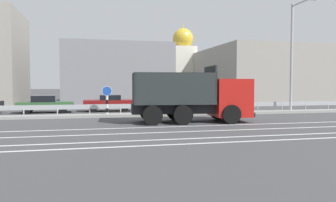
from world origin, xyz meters
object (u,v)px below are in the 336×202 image
Objects in this scene: dump_truck at (205,100)px; street_lamp_1 at (293,52)px; parked_car_5 at (180,102)px; church_tower at (183,64)px; median_road_sign at (107,101)px; parked_car_4 at (109,103)px; parked_car_3 at (45,104)px.

street_lamp_1 reaches higher than dump_truck.
parked_car_5 is 0.40× the size of church_tower.
street_lamp_1 is at bearing 120.49° from dump_truck.
parked_car_4 is at bearing 85.59° from median_road_sign.
median_road_sign is at bearing 43.90° from parked_car_3.
parked_car_5 is at bearing -88.18° from parked_car_4.
street_lamp_1 is 1.98× the size of parked_car_3.
parked_car_3 is at bearing -126.61° from church_tower.
church_tower is (13.06, 27.80, 4.30)m from median_road_sign.
parked_car_4 is 5.88m from parked_car_5.
dump_truck is 12.98m from parked_car_3.
parked_car_3 is 0.35× the size of church_tower.
parked_car_4 is at bearing -118.71° from church_tower.
parked_car_4 reaches higher than parked_car_5.
church_tower is at bearing -27.32° from parked_car_4.
dump_truck is 1.66× the size of parked_car_3.
parked_car_3 reaches higher than parked_car_5.
street_lamp_1 is at bearing 74.31° from parked_car_3.
church_tower is at bearing 91.40° from street_lamp_1.
dump_truck is 1.74× the size of parked_car_4.
parked_car_5 is at bearing 89.93° from parked_car_3.
dump_truck reaches higher than parked_car_3.
median_road_sign reaches higher than parked_car_4.
parked_car_5 is (5.88, 0.04, -0.02)m from parked_car_4.
median_road_sign reaches higher than parked_car_5.
dump_truck is at bearing -38.77° from median_road_sign.
dump_truck is at bearing 46.70° from parked_car_3.
street_lamp_1 is 19.10m from parked_car_3.
median_road_sign is 0.52× the size of parked_car_4.
church_tower is at bearing 170.75° from dump_truck.
median_road_sign is 14.20m from street_lamp_1.
church_tower reaches higher than dump_truck.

